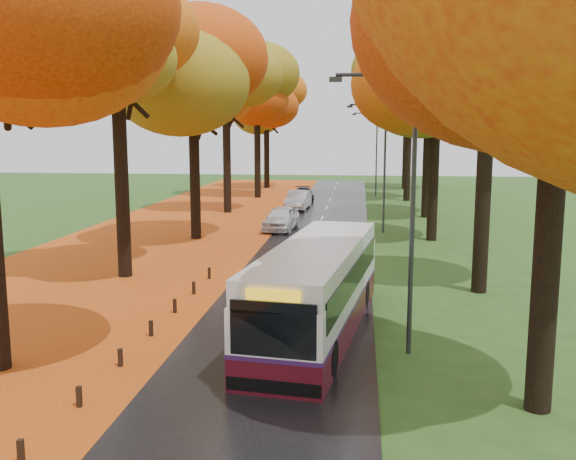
% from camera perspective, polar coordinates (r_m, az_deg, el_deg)
% --- Properties ---
extents(road, '(6.50, 90.00, 0.04)m').
position_cam_1_polar(road, '(35.78, 1.98, -1.35)').
color(road, black).
rests_on(road, ground).
extents(centre_line, '(0.12, 90.00, 0.01)m').
position_cam_1_polar(centre_line, '(35.77, 1.98, -1.31)').
color(centre_line, silver).
rests_on(centre_line, road).
extents(leaf_verge, '(12.00, 90.00, 0.02)m').
position_cam_1_polar(leaf_verge, '(37.56, -11.84, -1.06)').
color(leaf_verge, maroon).
rests_on(leaf_verge, ground).
extents(leaf_drift, '(0.90, 90.00, 0.01)m').
position_cam_1_polar(leaf_drift, '(36.14, -2.84, -1.21)').
color(leaf_drift, orange).
rests_on(leaf_drift, road).
extents(trees_left, '(9.20, 74.00, 13.88)m').
position_cam_1_polar(trees_left, '(38.58, -8.69, 13.50)').
color(trees_left, black).
rests_on(trees_left, ground).
extents(trees_right, '(9.30, 74.20, 13.96)m').
position_cam_1_polar(trees_right, '(37.42, 13.69, 13.73)').
color(trees_right, black).
rests_on(trees_right, ground).
extents(bollard_row, '(0.11, 23.51, 0.52)m').
position_cam_1_polar(bollard_row, '(17.27, -16.26, -12.34)').
color(bollard_row, black).
rests_on(bollard_row, ground).
extents(streetlamp_near, '(2.45, 0.18, 8.00)m').
position_cam_1_polar(streetlamp_near, '(18.21, 10.28, 3.42)').
color(streetlamp_near, '#333538').
rests_on(streetlamp_near, ground).
extents(streetlamp_mid, '(2.45, 0.18, 8.00)m').
position_cam_1_polar(streetlamp_mid, '(40.15, 8.25, 6.44)').
color(streetlamp_mid, '#333538').
rests_on(streetlamp_mid, ground).
extents(streetlamp_far, '(2.45, 0.18, 8.00)m').
position_cam_1_polar(streetlamp_far, '(62.13, 7.65, 7.32)').
color(streetlamp_far, '#333538').
rests_on(streetlamp_far, ground).
extents(bus, '(3.82, 10.88, 2.80)m').
position_cam_1_polar(bus, '(20.35, 2.61, -5.04)').
color(bus, '#480B16').
rests_on(bus, road).
extents(car_white, '(2.23, 4.62, 1.52)m').
position_cam_1_polar(car_white, '(40.77, -0.61, 1.04)').
color(car_white, silver).
rests_on(car_white, road).
extents(car_silver, '(1.85, 4.63, 1.50)m').
position_cam_1_polar(car_silver, '(51.42, 0.91, 2.68)').
color(car_silver, '#A0A3A8').
rests_on(car_silver, road).
extents(car_dark, '(2.24, 4.19, 1.16)m').
position_cam_1_polar(car_dark, '(58.04, 1.41, 3.23)').
color(car_dark, black).
rests_on(car_dark, road).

